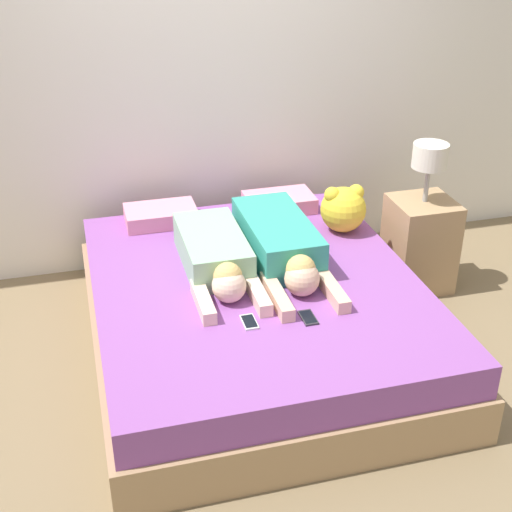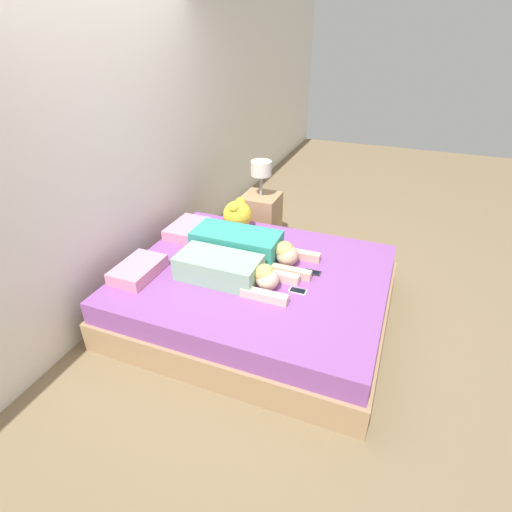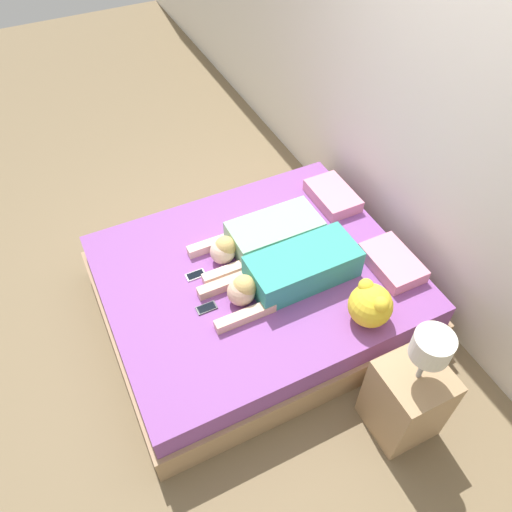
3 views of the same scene
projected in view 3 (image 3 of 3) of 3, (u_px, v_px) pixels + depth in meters
name	position (u px, v px, depth m)	size (l,w,h in m)	color
ground_plane	(256.00, 308.00, 3.82)	(12.00, 12.00, 0.00)	#7F6B4C
wall_back	(426.00, 121.00, 3.21)	(12.00, 0.06, 2.60)	white
bed	(256.00, 290.00, 3.66)	(1.80, 2.14, 0.44)	tan
pillow_head_left	(333.00, 196.00, 3.94)	(0.45, 0.29, 0.10)	pink
pillow_head_right	(392.00, 263.00, 3.47)	(0.45, 0.29, 0.10)	pink
person_left	(263.00, 237.00, 3.58)	(0.36, 0.95, 0.21)	#8CBF99
person_right	(291.00, 272.00, 3.34)	(0.37, 1.08, 0.22)	teal
cell_phone_left	(196.00, 275.00, 3.45)	(0.07, 0.14, 0.01)	silver
cell_phone_right	(207.00, 308.00, 3.27)	(0.07, 0.14, 0.01)	#2D2D33
plush_toy	(371.00, 305.00, 3.11)	(0.28, 0.28, 0.30)	yellow
nightstand	(408.00, 396.00, 2.96)	(0.38, 0.38, 0.97)	tan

